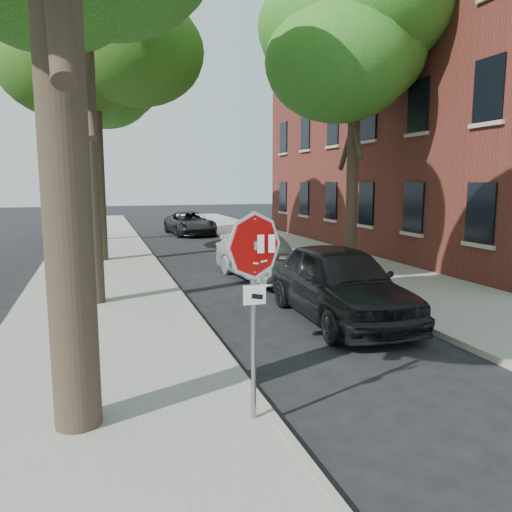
# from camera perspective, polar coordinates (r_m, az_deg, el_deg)

# --- Properties ---
(ground) EXTENTS (120.00, 120.00, 0.00)m
(ground) POSITION_cam_1_polar(r_m,az_deg,el_deg) (6.90, 5.58, -18.03)
(ground) COLOR black
(ground) RESTS_ON ground
(sidewalk_left) EXTENTS (4.00, 55.00, 0.12)m
(sidewalk_left) POSITION_cam_1_polar(r_m,az_deg,el_deg) (17.91, -17.44, -1.56)
(sidewalk_left) COLOR gray
(sidewalk_left) RESTS_ON ground
(sidewalk_right) EXTENTS (4.00, 55.00, 0.12)m
(sidewalk_right) POSITION_cam_1_polar(r_m,az_deg,el_deg) (19.81, 7.94, -0.31)
(sidewalk_right) COLOR gray
(sidewalk_right) RESTS_ON ground
(curb_left) EXTENTS (0.12, 55.00, 0.13)m
(curb_left) POSITION_cam_1_polar(r_m,az_deg,el_deg) (18.03, -10.92, -1.24)
(curb_left) COLOR #9E9384
(curb_left) RESTS_ON ground
(curb_right) EXTENTS (0.12, 55.00, 0.13)m
(curb_right) POSITION_cam_1_polar(r_m,az_deg,el_deg) (19.03, 2.35, -0.59)
(curb_right) COLOR #9E9384
(curb_right) RESTS_ON ground
(apartment_building) EXTENTS (12.20, 20.20, 15.30)m
(apartment_building) POSITION_cam_1_polar(r_m,az_deg,el_deg) (26.04, 23.20, 17.99)
(apartment_building) COLOR maroon
(apartment_building) RESTS_ON ground
(stop_sign) EXTENTS (0.76, 0.34, 2.61)m
(stop_sign) POSITION_cam_1_polar(r_m,az_deg,el_deg) (6.01, -0.21, -2.31)
(stop_sign) COLOR gray
(stop_sign) RESTS_ON sidewalk_left
(tree_mid_b) EXTENTS (5.88, 5.46, 10.36)m
(tree_mid_b) POSITION_cam_1_polar(r_m,az_deg,el_deg) (20.38, -18.32, 22.09)
(tree_mid_b) COLOR black
(tree_mid_b) RESTS_ON sidewalk_left
(tree_far) EXTENTS (5.29, 4.91, 9.33)m
(tree_far) POSITION_cam_1_polar(r_m,az_deg,el_deg) (27.09, -18.75, 16.88)
(tree_far) COLOR black
(tree_far) RESTS_ON sidewalk_left
(tree_right) EXTENTS (5.29, 4.91, 9.33)m
(tree_right) POSITION_cam_1_polar(r_m,az_deg,el_deg) (18.36, 11.08, 21.40)
(tree_right) COLOR black
(tree_right) RESTS_ON sidewalk_right
(car_a) EXTENTS (2.16, 5.04, 1.69)m
(car_a) POSITION_cam_1_polar(r_m,az_deg,el_deg) (11.29, 9.46, -2.98)
(car_a) COLOR black
(car_a) RESTS_ON ground
(car_b) EXTENTS (1.93, 4.34, 1.39)m
(car_b) POSITION_cam_1_polar(r_m,az_deg,el_deg) (15.67, 0.40, -0.22)
(car_b) COLOR gray
(car_b) RESTS_ON ground
(car_d) EXTENTS (2.57, 4.97, 1.34)m
(car_d) POSITION_cam_1_polar(r_m,az_deg,el_deg) (29.24, -7.56, 3.73)
(car_d) COLOR black
(car_d) RESTS_ON ground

